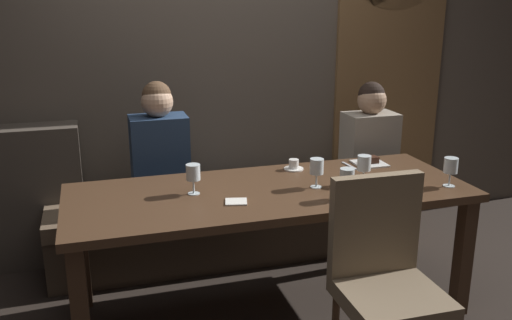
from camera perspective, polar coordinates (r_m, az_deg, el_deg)
name	(u,v)px	position (r m, az deg, el deg)	size (l,w,h in m)	color
ground	(269,308)	(3.37, 1.37, -14.91)	(9.00, 9.00, 0.00)	black
back_wall_tiled	(218,34)	(4.07, -3.95, 12.77)	(6.00, 0.12, 3.00)	brown
arched_door	(390,49)	(4.51, 13.57, 11.00)	(0.90, 0.05, 2.55)	brown
dining_table	(270,204)	(3.09, 1.45, -4.51)	(2.20, 0.84, 0.74)	#412B1C
banquette_bench	(238,227)	(3.87, -1.85, -6.84)	(2.50, 0.44, 0.45)	#4A3C2E
chair_near_side	(384,270)	(2.64, 12.98, -10.95)	(0.45, 0.45, 0.98)	#4C3321
diner_redhead	(159,147)	(3.60, -9.86, 1.28)	(0.36, 0.24, 0.80)	navy
diner_bearded	(370,137)	(4.01, 11.56, 2.28)	(0.36, 0.24, 0.74)	#9E9384
wine_glass_near_left	(364,164)	(3.16, 11.01, -0.39)	(0.08, 0.08, 0.16)	silver
wine_glass_far_right	(317,168)	(3.06, 6.23, -0.79)	(0.08, 0.08, 0.16)	silver
wine_glass_near_right	(347,178)	(2.91, 9.30, -1.84)	(0.08, 0.08, 0.16)	silver
wine_glass_center_back	(193,174)	(2.96, -6.46, -1.41)	(0.08, 0.08, 0.16)	silver
wine_glass_far_left	(451,166)	(3.25, 19.32, -0.60)	(0.08, 0.08, 0.16)	silver
espresso_cup	(294,165)	(3.40, 3.88, -0.55)	(0.12, 0.12, 0.06)	white
dessert_plate	(370,162)	(3.57, 11.61, -0.21)	(0.19, 0.19, 0.05)	white
fork_on_table	(349,166)	(3.51, 9.54, -0.58)	(0.02, 0.17, 0.01)	silver
folded_napkin	(236,202)	(2.86, -2.05, -4.30)	(0.11, 0.10, 0.01)	silver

